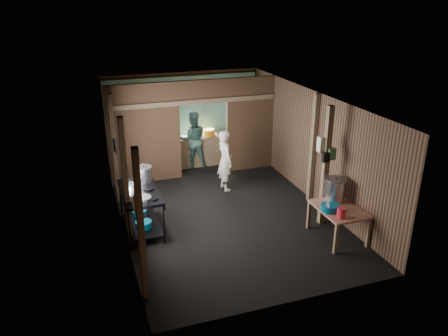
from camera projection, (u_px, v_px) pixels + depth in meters
name	position (u px, v px, depth m)	size (l,w,h in m)	color
floor	(221.00, 209.00, 10.23)	(4.50, 7.00, 0.00)	black
ceiling	(221.00, 98.00, 9.27)	(4.50, 7.00, 0.00)	black
wall_back	(183.00, 117.00, 12.83)	(4.50, 0.00, 2.60)	brown
wall_front	(295.00, 232.00, 6.67)	(4.50, 0.00, 2.60)	brown
wall_left	(117.00, 169.00, 9.07)	(0.00, 7.00, 2.60)	brown
wall_right	(311.00, 146.00, 10.43)	(0.00, 7.00, 2.60)	brown
partition_left	(145.00, 134.00, 11.29)	(1.85, 0.10, 2.60)	brown
partition_right	(250.00, 124.00, 12.16)	(1.35, 0.10, 2.60)	brown
partition_header	(203.00, 91.00, 11.39)	(1.30, 0.10, 0.60)	brown
turquoise_panel	(183.00, 119.00, 12.80)	(4.40, 0.06, 2.50)	#6FCAC6
back_counter	(198.00, 150.00, 12.76)	(1.20, 0.50, 0.85)	#9B825E
wall_clock	(191.00, 97.00, 12.60)	(0.20, 0.20, 0.03)	silver
post_left_a	(141.00, 227.00, 6.81)	(0.10, 0.12, 2.60)	#9B825E
post_left_b	(126.00, 183.00, 8.39)	(0.10, 0.12, 2.60)	#9B825E
post_left_c	(115.00, 150.00, 10.15)	(0.10, 0.12, 2.60)	#9B825E
post_right	(313.00, 149.00, 10.23)	(0.10, 0.12, 2.60)	#9B825E
post_free	(325.00, 167.00, 9.17)	(0.12, 0.12, 2.60)	#9B825E
cross_beam	(194.00, 102.00, 11.37)	(4.40, 0.12, 0.12)	#9B825E
pan_lid_big	(116.00, 146.00, 9.31)	(0.34, 0.34, 0.03)	slate
pan_lid_small	(114.00, 145.00, 9.70)	(0.30, 0.30, 0.03)	black
wall_shelf	(137.00, 207.00, 7.22)	(0.14, 0.80, 0.03)	#9B825E
jar_white	(139.00, 210.00, 6.98)	(0.07, 0.07, 0.10)	silver
jar_yellow	(137.00, 204.00, 7.20)	(0.08, 0.08, 0.10)	orange
jar_green	(135.00, 198.00, 7.39)	(0.06, 0.06, 0.10)	#40894D
bag_white	(323.00, 144.00, 9.05)	(0.22, 0.15, 0.32)	silver
bag_green	(331.00, 154.00, 9.02)	(0.16, 0.12, 0.24)	#40894D
bag_black	(326.00, 157.00, 8.98)	(0.14, 0.10, 0.20)	black
gas_range	(141.00, 211.00, 9.17)	(0.79, 1.53, 0.91)	black
prep_table	(338.00, 223.00, 8.94)	(0.81, 1.12, 0.66)	tan
stove_pot_large	(144.00, 175.00, 9.38)	(0.36, 0.36, 0.36)	silver
stove_pot_med	(131.00, 189.00, 8.87)	(0.25, 0.25, 0.22)	silver
frying_pan	(143.00, 198.00, 8.62)	(0.33, 0.55, 0.07)	slate
blue_tub_front	(143.00, 224.00, 9.05)	(0.34, 0.34, 0.14)	#075F7E
blue_tub_back	(139.00, 213.00, 9.53)	(0.31, 0.31, 0.12)	#075F7E
stock_pot	(335.00, 190.00, 9.07)	(0.43, 0.43, 0.50)	silver
wash_basin	(330.00, 208.00, 8.70)	(0.35, 0.35, 0.13)	#075F7E
pink_bucket	(341.00, 213.00, 8.42)	(0.17, 0.17, 0.20)	#EC263C
knife	(348.00, 218.00, 8.41)	(0.30, 0.04, 0.01)	silver
yellow_tub	(209.00, 132.00, 12.67)	(0.32, 0.32, 0.18)	orange
red_cup	(190.00, 135.00, 12.51)	(0.13, 0.13, 0.15)	#C2521D
cook	(225.00, 160.00, 11.01)	(0.56, 0.37, 1.54)	beige
worker_back	(193.00, 140.00, 12.47)	(0.79, 0.61, 1.62)	#477872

